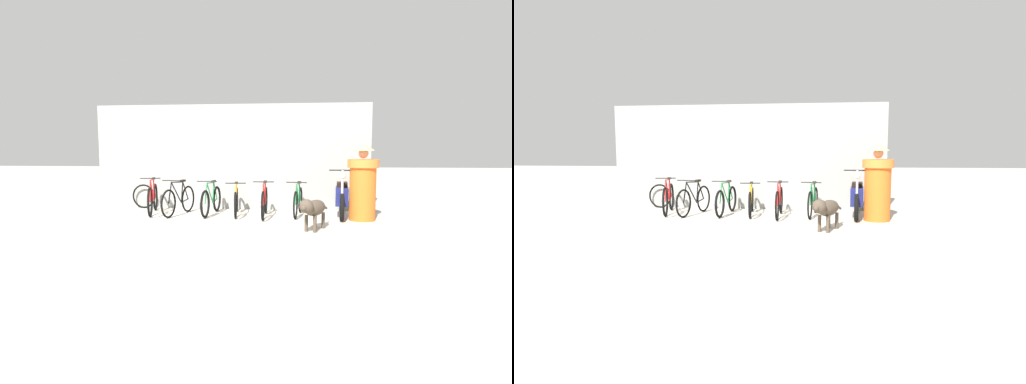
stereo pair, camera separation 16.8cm
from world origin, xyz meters
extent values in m
plane|color=#B7B2A5|center=(0.00, 0.00, 0.00)|extent=(60.00, 60.00, 0.00)
cube|color=gray|center=(0.00, 3.22, 1.34)|extent=(7.07, 0.20, 2.68)
torus|color=black|center=(-1.59, 1.63, 0.34)|extent=(0.21, 0.67, 0.68)
torus|color=black|center=(-1.84, 2.65, 0.34)|extent=(0.21, 0.67, 0.68)
cylinder|color=red|center=(-1.69, 2.03, 0.56)|extent=(0.15, 0.51, 0.56)
cylinder|color=red|center=(-1.76, 2.32, 0.54)|extent=(0.06, 0.14, 0.51)
cylinder|color=red|center=(-1.70, 2.08, 0.81)|extent=(0.17, 0.59, 0.06)
cylinder|color=red|center=(-1.80, 2.46, 0.31)|extent=(0.12, 0.39, 0.08)
cylinder|color=red|center=(-1.81, 2.51, 0.57)|extent=(0.10, 0.31, 0.47)
cylinder|color=red|center=(-1.61, 1.71, 0.59)|extent=(0.07, 0.19, 0.50)
cube|color=black|center=(-1.77, 2.37, 0.83)|extent=(0.11, 0.19, 0.05)
cylinder|color=black|center=(-1.63, 1.79, 0.87)|extent=(0.45, 0.13, 0.02)
torus|color=black|center=(-1.12, 1.54, 0.32)|extent=(0.16, 0.64, 0.65)
torus|color=black|center=(-0.94, 2.48, 0.32)|extent=(0.16, 0.64, 0.65)
cylinder|color=black|center=(-1.05, 1.91, 0.53)|extent=(0.12, 0.47, 0.54)
cylinder|color=black|center=(-1.00, 2.18, 0.52)|extent=(0.05, 0.13, 0.49)
cylinder|color=black|center=(-1.04, 1.95, 0.78)|extent=(0.13, 0.55, 0.06)
cylinder|color=black|center=(-0.98, 2.31, 0.30)|extent=(0.10, 0.36, 0.08)
cylinder|color=black|center=(-0.97, 2.35, 0.54)|extent=(0.08, 0.29, 0.45)
cylinder|color=black|center=(-1.11, 1.61, 0.56)|extent=(0.06, 0.17, 0.48)
cube|color=black|center=(-0.99, 2.22, 0.79)|extent=(0.10, 0.19, 0.05)
cylinder|color=black|center=(-1.10, 1.68, 0.83)|extent=(0.46, 0.11, 0.02)
torus|color=black|center=(-0.31, 1.63, 0.32)|extent=(0.09, 0.63, 0.63)
torus|color=black|center=(-0.25, 2.64, 0.32)|extent=(0.09, 0.63, 0.63)
cylinder|color=#1E7238|center=(-0.29, 2.02, 0.52)|extent=(0.06, 0.50, 0.52)
cylinder|color=#1E7238|center=(-0.27, 2.31, 0.50)|extent=(0.04, 0.13, 0.48)
cylinder|color=#1E7238|center=(-0.29, 2.07, 0.76)|extent=(0.06, 0.58, 0.06)
cylinder|color=#1E7238|center=(-0.27, 2.45, 0.29)|extent=(0.05, 0.38, 0.08)
cylinder|color=#1E7238|center=(-0.26, 2.50, 0.53)|extent=(0.04, 0.30, 0.44)
cylinder|color=#1E7238|center=(-0.31, 1.71, 0.54)|extent=(0.04, 0.18, 0.47)
cube|color=black|center=(-0.27, 2.36, 0.77)|extent=(0.08, 0.18, 0.05)
cylinder|color=black|center=(-0.30, 1.78, 0.81)|extent=(0.46, 0.05, 0.02)
torus|color=black|center=(0.37, 1.64, 0.30)|extent=(0.13, 0.60, 0.60)
torus|color=black|center=(0.24, 2.68, 0.30)|extent=(0.13, 0.60, 0.60)
cylinder|color=orange|center=(0.32, 2.04, 0.50)|extent=(0.09, 0.52, 0.50)
cylinder|color=orange|center=(0.28, 2.34, 0.48)|extent=(0.04, 0.14, 0.46)
cylinder|color=orange|center=(0.31, 2.09, 0.72)|extent=(0.11, 0.61, 0.06)
cylinder|color=orange|center=(0.26, 2.49, 0.28)|extent=(0.08, 0.40, 0.07)
cylinder|color=orange|center=(0.26, 2.54, 0.50)|extent=(0.07, 0.31, 0.42)
cylinder|color=orange|center=(0.36, 1.72, 0.52)|extent=(0.05, 0.19, 0.45)
cube|color=black|center=(0.28, 2.40, 0.74)|extent=(0.09, 0.19, 0.05)
cylinder|color=black|center=(0.35, 1.79, 0.78)|extent=(0.46, 0.08, 0.02)
torus|color=black|center=(1.00, 1.43, 0.32)|extent=(0.06, 0.64, 0.64)
torus|color=black|center=(0.98, 2.47, 0.32)|extent=(0.06, 0.64, 0.64)
cylinder|color=red|center=(0.99, 1.84, 0.53)|extent=(0.04, 0.51, 0.53)
cylinder|color=red|center=(0.99, 2.13, 0.51)|extent=(0.03, 0.13, 0.49)
cylinder|color=red|center=(0.99, 1.89, 0.77)|extent=(0.04, 0.60, 0.06)
cylinder|color=red|center=(0.99, 2.27, 0.30)|extent=(0.04, 0.39, 0.08)
cylinder|color=red|center=(0.98, 2.33, 0.54)|extent=(0.03, 0.31, 0.45)
cylinder|color=red|center=(1.00, 1.51, 0.55)|extent=(0.03, 0.18, 0.47)
cube|color=black|center=(0.99, 2.18, 0.79)|extent=(0.07, 0.18, 0.05)
cylinder|color=black|center=(1.00, 1.59, 0.83)|extent=(0.46, 0.03, 0.02)
torus|color=black|center=(1.70, 1.71, 0.31)|extent=(0.11, 0.62, 0.62)
torus|color=black|center=(1.81, 2.68, 0.31)|extent=(0.11, 0.62, 0.62)
cylinder|color=#1E7238|center=(1.74, 2.09, 0.51)|extent=(0.08, 0.49, 0.52)
cylinder|color=#1E7238|center=(1.77, 2.37, 0.50)|extent=(0.04, 0.13, 0.47)
cylinder|color=#1E7238|center=(1.75, 2.14, 0.75)|extent=(0.09, 0.57, 0.06)
cylinder|color=#1E7238|center=(1.79, 2.50, 0.29)|extent=(0.07, 0.37, 0.07)
cylinder|color=#1E7238|center=(1.79, 2.55, 0.52)|extent=(0.06, 0.29, 0.43)
cylinder|color=#1E7238|center=(1.71, 1.78, 0.54)|extent=(0.05, 0.18, 0.46)
cube|color=black|center=(1.78, 2.42, 0.76)|extent=(0.09, 0.19, 0.05)
cylinder|color=black|center=(1.71, 1.85, 0.80)|extent=(0.46, 0.07, 0.02)
torus|color=black|center=(2.69, 1.52, 0.30)|extent=(0.15, 0.61, 0.60)
torus|color=black|center=(2.81, 2.82, 0.30)|extent=(0.15, 0.61, 0.60)
cube|color=navy|center=(2.75, 2.17, 0.48)|extent=(0.35, 0.83, 0.40)
cube|color=black|center=(2.76, 2.32, 0.73)|extent=(0.29, 0.54, 0.10)
cylinder|color=silver|center=(2.71, 1.77, 0.78)|extent=(0.06, 0.15, 0.61)
cylinder|color=silver|center=(2.70, 1.62, 0.39)|extent=(0.06, 0.22, 0.21)
cylinder|color=black|center=(2.71, 1.82, 1.08)|extent=(0.58, 0.08, 0.03)
sphere|color=silver|center=(2.71, 1.78, 0.96)|extent=(0.15, 0.15, 0.14)
ellipsoid|color=#4C3F33|center=(2.08, 0.53, 0.43)|extent=(0.56, 0.79, 0.30)
cylinder|color=#4C3F33|center=(2.07, 0.29, 0.16)|extent=(0.09, 0.09, 0.31)
cylinder|color=#4C3F33|center=(1.92, 0.36, 0.16)|extent=(0.09, 0.09, 0.31)
cylinder|color=#4C3F33|center=(2.25, 0.71, 0.16)|extent=(0.09, 0.09, 0.31)
cylinder|color=#4C3F33|center=(2.09, 0.77, 0.16)|extent=(0.09, 0.09, 0.31)
sphere|color=#4C3F33|center=(1.91, 0.13, 0.51)|extent=(0.34, 0.34, 0.26)
ellipsoid|color=#4C3F33|center=(1.87, 0.03, 0.49)|extent=(0.15, 0.17, 0.10)
cylinder|color=#4C3F33|center=(2.28, 0.99, 0.40)|extent=(0.17, 0.31, 0.16)
cylinder|color=orange|center=(3.14, 1.74, 0.66)|extent=(0.77, 0.77, 1.32)
cylinder|color=orange|center=(3.14, 1.74, 1.23)|extent=(0.91, 0.91, 0.18)
sphere|color=tan|center=(3.14, 1.74, 1.45)|extent=(0.29, 0.29, 0.21)
cone|color=tan|center=(3.14, 1.74, 1.59)|extent=(0.65, 0.65, 0.16)
torus|color=black|center=(-2.28, 2.97, 0.31)|extent=(0.63, 0.09, 0.63)
camera|label=1|loc=(1.79, -7.02, 1.50)|focal=28.00mm
camera|label=2|loc=(1.95, -7.00, 1.50)|focal=28.00mm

